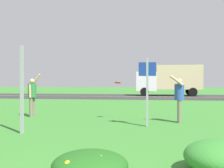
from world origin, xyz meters
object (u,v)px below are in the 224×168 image
at_px(sign_post_near_path, 22,90).
at_px(box_truck_white, 170,79).
at_px(person_catcher_blue_shirt, 179,96).
at_px(sign_post_by_roadside, 147,85).
at_px(frisbee_red, 118,83).
at_px(person_thrower_green_shirt, 32,94).

xyz_separation_m(sign_post_near_path, box_truck_white, (5.61, 21.53, 0.58)).
bearing_deg(person_catcher_blue_shirt, box_truck_white, 86.88).
relative_size(person_catcher_blue_shirt, box_truck_white, 0.25).
distance_m(sign_post_by_roadside, frisbee_red, 1.83).
height_order(sign_post_by_roadside, box_truck_white, box_truck_white).
bearing_deg(person_catcher_blue_shirt, sign_post_near_path, -149.62).
relative_size(person_thrower_green_shirt, person_catcher_blue_shirt, 1.06).
relative_size(sign_post_near_path, person_catcher_blue_shirt, 1.45).
height_order(sign_post_by_roadside, frisbee_red, sign_post_by_roadside).
bearing_deg(person_catcher_blue_shirt, person_thrower_green_shirt, 172.94).
height_order(sign_post_near_path, person_thrower_green_shirt, sign_post_near_path).
bearing_deg(sign_post_by_roadside, sign_post_near_path, -154.51).
height_order(sign_post_by_roadside, person_thrower_green_shirt, sign_post_by_roadside).
xyz_separation_m(person_catcher_blue_shirt, frisbee_red, (-2.25, 0.40, 0.47)).
bearing_deg(person_thrower_green_shirt, person_catcher_blue_shirt, -7.06).
relative_size(sign_post_near_path, sign_post_by_roadside, 1.11).
xyz_separation_m(person_thrower_green_shirt, frisbee_red, (3.63, -0.33, 0.46)).
bearing_deg(sign_post_near_path, box_truck_white, 75.40).
distance_m(person_thrower_green_shirt, frisbee_red, 3.67).
height_order(sign_post_near_path, sign_post_by_roadside, sign_post_near_path).
distance_m(person_thrower_green_shirt, box_truck_white, 19.41).
bearing_deg(frisbee_red, sign_post_near_path, -127.03).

